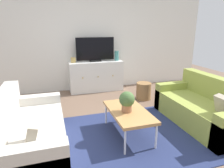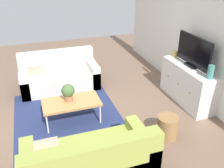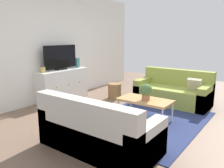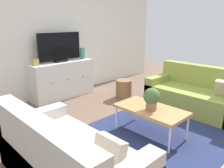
{
  "view_description": "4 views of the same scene",
  "coord_description": "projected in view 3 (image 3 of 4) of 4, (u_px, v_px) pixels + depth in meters",
  "views": [
    {
      "loc": [
        -1.04,
        -2.65,
        1.64
      ],
      "look_at": [
        0.0,
        0.68,
        0.62
      ],
      "focal_mm": 31.92,
      "sensor_mm": 36.0,
      "label": 1
    },
    {
      "loc": [
        3.78,
        -0.61,
        2.66
      ],
      "look_at": [
        0.0,
        0.68,
        0.62
      ],
      "focal_mm": 39.8,
      "sensor_mm": 36.0,
      "label": 2
    },
    {
      "loc": [
        -3.68,
        -2.03,
        1.59
      ],
      "look_at": [
        0.0,
        0.68,
        0.62
      ],
      "focal_mm": 36.4,
      "sensor_mm": 36.0,
      "label": 3
    },
    {
      "loc": [
        -2.43,
        -1.81,
        1.61
      ],
      "look_at": [
        0.0,
        0.68,
        0.62
      ],
      "focal_mm": 35.95,
      "sensor_mm": 36.0,
      "label": 4
    }
  ],
  "objects": [
    {
      "name": "wall_back",
      "position": [
        51.0,
        46.0,
        5.6
      ],
      "size": [
        6.4,
        0.12,
        2.7
      ],
      "primitive_type": "cube",
      "color": "silver",
      "rests_on": "ground_plane"
    },
    {
      "name": "couch_left_side",
      "position": [
        96.0,
        133.0,
        3.16
      ],
      "size": [
        0.83,
        1.68,
        0.8
      ],
      "color": "beige",
      "rests_on": "ground_plane"
    },
    {
      "name": "wicker_basket",
      "position": [
        115.0,
        91.0,
        5.88
      ],
      "size": [
        0.34,
        0.34,
        0.39
      ],
      "primitive_type": "cylinder",
      "color": "olive",
      "rests_on": "ground_plane"
    },
    {
      "name": "coffee_table",
      "position": [
        145.0,
        101.0,
        4.29
      ],
      "size": [
        0.53,
        1.0,
        0.42
      ],
      "color": "#B7844C",
      "rests_on": "ground_plane"
    },
    {
      "name": "couch_right_side",
      "position": [
        174.0,
        92.0,
        5.41
      ],
      "size": [
        0.83,
        1.68,
        0.8
      ],
      "color": "olive",
      "rests_on": "ground_plane"
    },
    {
      "name": "potted_plant",
      "position": [
        146.0,
        91.0,
        4.2
      ],
      "size": [
        0.23,
        0.23,
        0.31
      ],
      "color": "#936042",
      "rests_on": "coffee_table"
    },
    {
      "name": "ground_plane",
      "position": [
        140.0,
        120.0,
        4.4
      ],
      "size": [
        10.0,
        10.0,
        0.0
      ],
      "primitive_type": "plane",
      "color": "brown"
    },
    {
      "name": "flat_screen_tv",
      "position": [
        61.0,
        58.0,
        5.55
      ],
      "size": [
        0.97,
        0.16,
        0.6
      ],
      "color": "black",
      "rests_on": "tv_console"
    },
    {
      "name": "tv_console",
      "position": [
        62.0,
        85.0,
        5.69
      ],
      "size": [
        1.37,
        0.47,
        0.77
      ],
      "color": "silver",
      "rests_on": "ground_plane"
    },
    {
      "name": "area_rug",
      "position": [
        147.0,
        121.0,
        4.31
      ],
      "size": [
        2.5,
        1.9,
        0.01
      ],
      "primitive_type": "cube",
      "color": "navy",
      "rests_on": "ground_plane"
    },
    {
      "name": "mantel_clock",
      "position": [
        42.0,
        70.0,
        5.15
      ],
      "size": [
        0.11,
        0.07,
        0.13
      ],
      "primitive_type": "cube",
      "color": "tan",
      "rests_on": "tv_console"
    },
    {
      "name": "glass_vase",
      "position": [
        78.0,
        63.0,
        6.02
      ],
      "size": [
        0.11,
        0.11,
        0.25
      ],
      "primitive_type": "cylinder",
      "color": "teal",
      "rests_on": "tv_console"
    }
  ]
}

